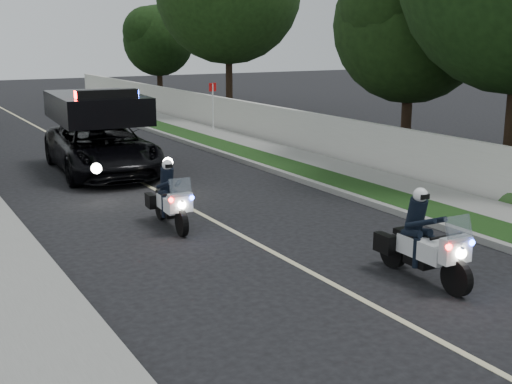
# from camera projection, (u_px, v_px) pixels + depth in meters

# --- Properties ---
(ground) EXTENTS (120.00, 120.00, 0.00)m
(ground) POSITION_uv_depth(u_px,v_px,m) (329.00, 282.00, 11.64)
(ground) COLOR black
(ground) RESTS_ON ground
(curb_right) EXTENTS (0.20, 60.00, 0.15)m
(curb_right) POSITION_uv_depth(u_px,v_px,m) (252.00, 163.00, 22.05)
(curb_right) COLOR gray
(curb_right) RESTS_ON ground
(grass_verge) EXTENTS (1.20, 60.00, 0.16)m
(grass_verge) POSITION_uv_depth(u_px,v_px,m) (270.00, 161.00, 22.39)
(grass_verge) COLOR #193814
(grass_verge) RESTS_ON ground
(sidewalk_right) EXTENTS (1.40, 60.00, 0.16)m
(sidewalk_right) POSITION_uv_depth(u_px,v_px,m) (302.00, 158.00, 23.02)
(sidewalk_right) COLOR gray
(sidewalk_right) RESTS_ON ground
(property_wall) EXTENTS (0.22, 60.00, 1.50)m
(property_wall) POSITION_uv_depth(u_px,v_px,m) (326.00, 137.00, 23.35)
(property_wall) COLOR beige
(property_wall) RESTS_ON ground
(lane_marking) EXTENTS (0.12, 50.00, 0.01)m
(lane_marking) POSITION_uv_depth(u_px,v_px,m) (134.00, 178.00, 20.08)
(lane_marking) COLOR #BFB78C
(lane_marking) RESTS_ON ground
(police_moto_left) EXTENTS (0.77, 1.84, 1.53)m
(police_moto_left) POSITION_uv_depth(u_px,v_px,m) (171.00, 227.00, 15.01)
(police_moto_left) COLOR white
(police_moto_left) RESTS_ON ground
(police_moto_right) EXTENTS (0.73, 1.96, 1.66)m
(police_moto_right) POSITION_uv_depth(u_px,v_px,m) (421.00, 280.00, 11.74)
(police_moto_right) COLOR silver
(police_moto_right) RESTS_ON ground
(police_suv) EXTENTS (3.17, 6.10, 2.87)m
(police_suv) POSITION_uv_depth(u_px,v_px,m) (103.00, 173.00, 20.90)
(police_suv) COLOR black
(police_suv) RESTS_ON ground
(sign_post) EXTENTS (0.41, 0.41, 2.33)m
(sign_post) POSITION_uv_depth(u_px,v_px,m) (213.00, 136.00, 28.72)
(sign_post) COLOR red
(sign_post) RESTS_ON ground
(tree_right_b) EXTENTS (7.95, 7.95, 11.69)m
(tree_right_b) POSITION_uv_depth(u_px,v_px,m) (506.00, 179.00, 19.96)
(tree_right_b) COLOR #1A3913
(tree_right_b) RESTS_ON ground
(tree_right_c) EXTENTS (5.81, 5.81, 8.84)m
(tree_right_c) POSITION_uv_depth(u_px,v_px,m) (404.00, 157.00, 23.67)
(tree_right_c) COLOR #193310
(tree_right_c) RESTS_ON ground
(tree_right_d) EXTENTS (9.91, 9.91, 12.64)m
(tree_right_d) POSITION_uv_depth(u_px,v_px,m) (229.00, 116.00, 35.80)
(tree_right_d) COLOR #204216
(tree_right_d) RESTS_ON ground
(tree_right_e) EXTENTS (5.41, 5.41, 7.57)m
(tree_right_e) POSITION_uv_depth(u_px,v_px,m) (161.00, 101.00, 43.87)
(tree_right_e) COLOR black
(tree_right_e) RESTS_ON ground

